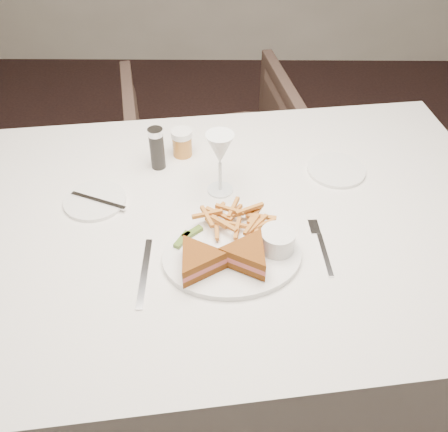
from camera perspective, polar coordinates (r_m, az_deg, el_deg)
ground at (r=1.87m, az=10.05°, el=-17.20°), size 5.00×5.00×0.00m
table at (r=1.53m, az=0.02°, el=-10.58°), size 1.59×1.17×0.75m
chair_far at (r=2.19m, az=-1.54°, el=7.94°), size 0.81×0.77×0.71m
table_setting at (r=1.19m, az=0.05°, el=-0.27°), size 0.81×0.59×0.18m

